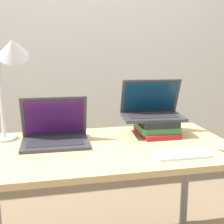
{
  "coord_description": "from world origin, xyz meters",
  "views": [
    {
      "loc": [
        -0.29,
        -1.15,
        1.23
      ],
      "look_at": [
        0.04,
        0.36,
        0.89
      ],
      "focal_mm": 50.0,
      "sensor_mm": 36.0,
      "label": 1
    }
  ],
  "objects_px": {
    "desk_lamp": "(11,60)",
    "laptop_on_books": "(152,110)",
    "laptop_left": "(55,134)",
    "wireless_keyboard": "(181,154)",
    "book_stack": "(157,127)"
  },
  "relations": [
    {
      "from": "desk_lamp",
      "to": "laptop_on_books",
      "type": "bearing_deg",
      "value": -2.13
    },
    {
      "from": "laptop_left",
      "to": "laptop_on_books",
      "type": "distance_m",
      "value": 0.57
    },
    {
      "from": "laptop_left",
      "to": "laptop_on_books",
      "type": "height_order",
      "value": "laptop_on_books"
    },
    {
      "from": "laptop_on_books",
      "to": "wireless_keyboard",
      "type": "relative_size",
      "value": 1.38
    },
    {
      "from": "wireless_keyboard",
      "to": "desk_lamp",
      "type": "height_order",
      "value": "desk_lamp"
    },
    {
      "from": "laptop_on_books",
      "to": "book_stack",
      "type": "bearing_deg",
      "value": -47.6
    },
    {
      "from": "book_stack",
      "to": "laptop_left",
      "type": "bearing_deg",
      "value": -175.84
    },
    {
      "from": "laptop_on_books",
      "to": "desk_lamp",
      "type": "xyz_separation_m",
      "value": [
        -0.77,
        0.03,
        0.29
      ]
    },
    {
      "from": "wireless_keyboard",
      "to": "laptop_on_books",
      "type": "bearing_deg",
      "value": 92.58
    },
    {
      "from": "book_stack",
      "to": "laptop_on_books",
      "type": "distance_m",
      "value": 0.1
    },
    {
      "from": "book_stack",
      "to": "laptop_on_books",
      "type": "relative_size",
      "value": 0.72
    },
    {
      "from": "laptop_left",
      "to": "laptop_on_books",
      "type": "xyz_separation_m",
      "value": [
        0.56,
        0.07,
        0.09
      ]
    },
    {
      "from": "wireless_keyboard",
      "to": "desk_lamp",
      "type": "bearing_deg",
      "value": 152.28
    },
    {
      "from": "laptop_left",
      "to": "book_stack",
      "type": "xyz_separation_m",
      "value": [
        0.59,
        0.04,
        -0.0
      ]
    },
    {
      "from": "desk_lamp",
      "to": "book_stack",
      "type": "bearing_deg",
      "value": -3.9
    }
  ]
}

